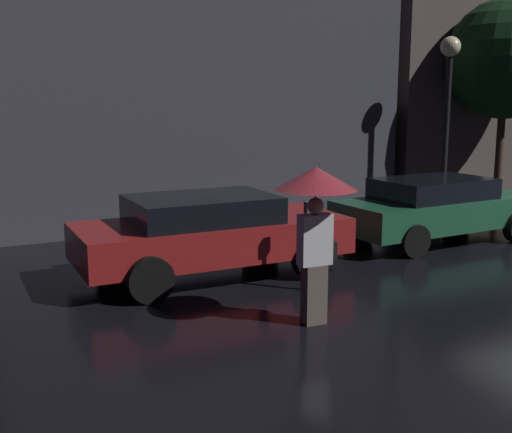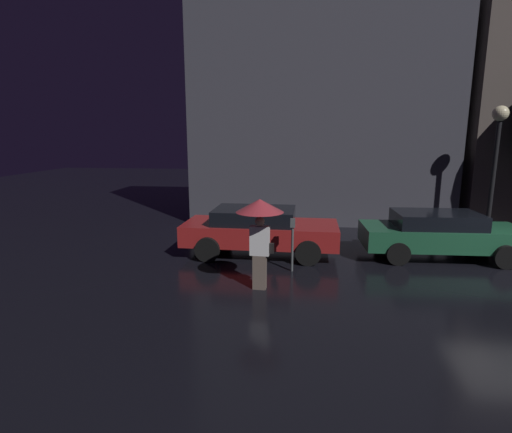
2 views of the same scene
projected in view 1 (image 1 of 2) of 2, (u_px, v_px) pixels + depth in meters
name	position (u px, v px, depth m)	size (l,w,h in m)	color
building_facade_left	(192.00, 3.00, 14.99)	(9.95, 3.00, 10.10)	#3D3D47
building_facade_right	(482.00, 46.00, 19.36)	(8.10, 3.00, 8.77)	#564C47
parked_car_red	(210.00, 232.00, 10.41)	(4.42, 2.02, 1.33)	maroon
parked_car_green	(437.00, 207.00, 12.92)	(4.39, 1.88, 1.29)	#1E5638
pedestrian_with_umbrella	(316.00, 200.00, 8.04)	(1.05, 1.05, 2.04)	#66564C
parking_meter	(308.00, 236.00, 9.59)	(0.12, 0.10, 1.36)	#4C5154
street_lamp_near	(448.00, 84.00, 15.31)	(0.48, 0.48, 4.29)	black
street_tree	(506.00, 59.00, 16.49)	(3.08, 3.08, 5.38)	#473323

